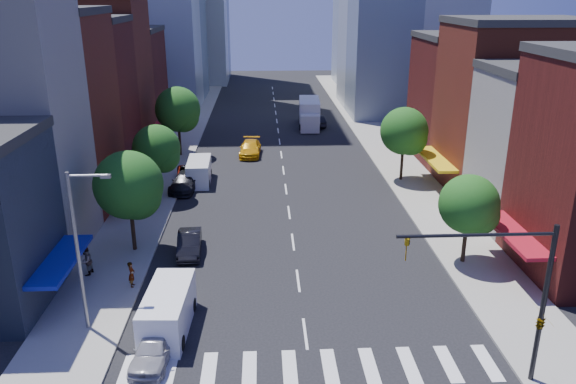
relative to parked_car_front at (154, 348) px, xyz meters
name	(u,v)px	position (x,y,z in m)	size (l,w,h in m)	color
ground	(305,334)	(7.80, 2.00, -0.74)	(220.00, 220.00, 0.00)	black
sidewalk_left	(177,147)	(-4.70, 42.00, -0.67)	(5.00, 120.00, 0.15)	gray
sidewalk_right	(382,144)	(20.30, 42.00, -0.67)	(5.00, 120.00, 0.15)	gray
crosswalk	(310,368)	(7.80, -1.00, -0.74)	(19.00, 3.00, 0.01)	silver
bldg_left_2	(34,116)	(-13.20, 22.50, 7.26)	(12.00, 9.00, 16.00)	maroon
bldg_left_3	(68,103)	(-13.20, 31.00, 6.76)	(12.00, 8.00, 15.00)	#4B1512
bldg_left_4	(92,80)	(-13.20, 39.50, 7.76)	(12.00, 9.00, 17.00)	maroon
bldg_left_5	(114,85)	(-13.20, 49.00, 5.76)	(12.00, 10.00, 13.00)	#4B1512
bldg_right_1	(559,150)	(28.80, 17.00, 5.26)	(12.00, 8.00, 12.00)	beige
bldg_right_2	(513,109)	(28.80, 26.00, 6.76)	(12.00, 10.00, 15.00)	maroon
bldg_right_3	(473,100)	(28.80, 36.00, 5.76)	(12.00, 10.00, 13.00)	#4B1512
traffic_signal	(531,306)	(17.74, -2.50, 3.41)	(7.24, 2.24, 8.00)	black
streetlight	(80,243)	(-4.01, 3.00, 4.53)	(2.25, 0.25, 9.00)	slate
tree_left_near	(131,188)	(-3.55, 12.92, 4.12)	(4.80, 4.80, 7.30)	black
tree_left_mid	(158,150)	(-3.55, 23.92, 3.78)	(4.20, 4.20, 6.65)	black
tree_left_far	(179,111)	(-3.55, 37.92, 4.46)	(5.00, 5.00, 7.75)	black
tree_right_near	(471,207)	(19.45, 9.92, 3.45)	(4.00, 4.00, 6.20)	black
tree_right_far	(406,133)	(19.45, 27.92, 4.12)	(4.60, 4.60, 7.20)	black
parked_car_front	(154,348)	(0.00, 0.00, 0.00)	(1.76, 4.37, 1.49)	#A4A3A8
parked_car_second	(189,243)	(0.30, 12.47, 0.01)	(1.60, 4.58, 1.51)	black
parked_car_third	(189,174)	(-1.70, 28.89, -0.04)	(2.34, 5.08, 1.41)	#999999
parked_car_rear	(185,182)	(-1.70, 26.32, 0.06)	(2.25, 5.55, 1.61)	black
cargo_van_near	(167,312)	(0.29, 2.65, 0.43)	(2.51, 5.67, 2.37)	white
cargo_van_far	(199,172)	(-0.60, 28.34, 0.38)	(2.30, 5.37, 2.26)	silver
taxi	(250,148)	(4.24, 37.97, 0.07)	(2.29, 5.63, 1.63)	orange
traffic_car_oncoming	(317,121)	(13.27, 52.22, 0.03)	(1.63, 4.68, 1.54)	black
traffic_car_far	(311,104)	(13.50, 64.62, 0.04)	(1.86, 4.61, 1.57)	#999999
box_truck	(309,114)	(12.22, 52.41, 0.98)	(3.24, 9.21, 3.65)	silver
pedestrian_near	(132,274)	(-2.70, 7.52, 0.24)	(0.61, 0.40, 1.68)	#999999
pedestrian_far	(86,261)	(-5.99, 9.24, 0.37)	(0.94, 0.73, 1.94)	#999999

